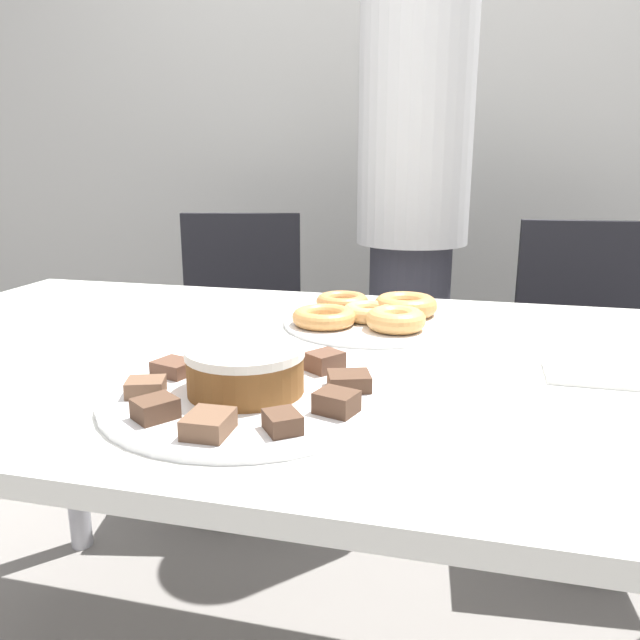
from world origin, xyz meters
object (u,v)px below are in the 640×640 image
Objects in this scene: office_chair_left at (238,363)px; napkin at (588,375)px; person_standing at (412,224)px; office_chair_right at (588,392)px; frosted_cake at (248,370)px; plate_cake at (249,395)px; plate_donuts at (369,322)px.

office_chair_left is 1.30m from napkin.
office_chair_left is (-0.55, -0.07, -0.46)m from person_standing.
office_chair_right reaches higher than frosted_cake.
plate_cake is 0.04m from frosted_cake.
napkin is at bearing -55.78° from office_chair_left.
office_chair_left is 0.91m from plate_donuts.
office_chair_right reaches higher than plate_cake.
person_standing is 4.37× the size of plate_cake.
napkin is at bearing -106.16° from office_chair_right.
person_standing is at bearing 89.41° from plate_donuts.
office_chair_left reaches higher than plate_cake.
office_chair_left is 1.00× the size of office_chair_right.
frosted_cake is at bearing -102.36° from plate_donuts.
person_standing is at bearing 84.95° from plate_cake.
napkin is (0.46, 0.20, -0.04)m from frosted_cake.
plate_donuts is at bearing -90.59° from person_standing.
plate_donuts reaches higher than napkin.
plate_cake is at bearing -79.42° from office_chair_left.
office_chair_right reaches higher than napkin.
napkin is (0.46, 0.20, -0.00)m from plate_cake.
office_chair_left is at bearing -173.01° from person_standing.
person_standing is at bearing 84.95° from frosted_cake.
person_standing is 0.70m from office_chair_right.
office_chair_right is 2.75× the size of plate_donuts.
plate_cake is 0.43m from plate_donuts.
person_standing is 1.01m from napkin.
frosted_cake is (-0.63, -1.07, 0.37)m from office_chair_right.
person_standing is at bearing -4.98° from office_chair_left.
office_chair_left is 1.22m from frosted_cake.
office_chair_right is at bearing 79.13° from napkin.
napkin is at bearing -68.93° from person_standing.
napkin is (-0.17, -0.87, 0.34)m from office_chair_right.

